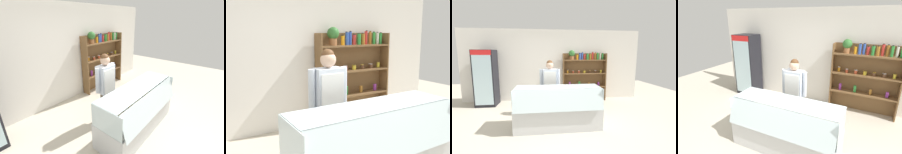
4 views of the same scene
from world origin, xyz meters
TOP-DOWN VIEW (x-y plane):
  - ground_plane at (0.00, 0.00)m, footprint 12.00×12.00m
  - back_wall at (0.00, 2.32)m, footprint 6.80×0.10m
  - shelving_unit at (1.15, 2.12)m, footprint 1.66×0.29m
  - deli_display_case at (0.01, -0.01)m, footprint 2.05×0.76m
  - shop_clerk at (-0.17, 0.75)m, footprint 0.58×0.25m

SIDE VIEW (x-z plane):
  - ground_plane at x=0.00m, z-range 0.00..0.00m
  - deli_display_case at x=0.01m, z-range -0.19..0.82m
  - shop_clerk at x=-0.17m, z-range 0.14..1.76m
  - shelving_unit at x=1.15m, z-range 0.12..2.05m
  - back_wall at x=0.00m, z-range 0.00..2.70m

